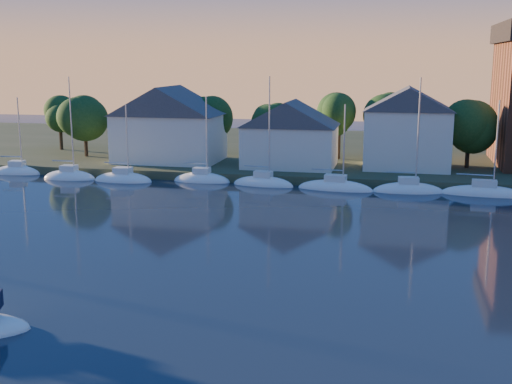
% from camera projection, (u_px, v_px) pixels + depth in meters
% --- Properties ---
extents(shoreline_land, '(160.00, 50.00, 2.00)m').
position_uv_depth(shoreline_land, '(350.00, 155.00, 95.41)').
color(shoreline_land, '#2E3A22').
rests_on(shoreline_land, ground).
extents(wooden_dock, '(120.00, 3.00, 1.00)m').
position_uv_depth(wooden_dock, '(334.00, 184.00, 73.42)').
color(wooden_dock, brown).
rests_on(wooden_dock, ground).
extents(clubhouse_west, '(13.65, 9.45, 9.64)m').
position_uv_depth(clubhouse_west, '(169.00, 123.00, 82.64)').
color(clubhouse_west, white).
rests_on(clubhouse_west, shoreline_land).
extents(clubhouse_centre, '(11.55, 8.40, 8.08)m').
position_uv_depth(clubhouse_centre, '(290.00, 133.00, 78.44)').
color(clubhouse_centre, white).
rests_on(clubhouse_centre, shoreline_land).
extents(clubhouse_east, '(10.50, 8.40, 9.80)m').
position_uv_depth(clubhouse_east, '(408.00, 127.00, 77.20)').
color(clubhouse_east, white).
rests_on(clubhouse_east, shoreline_land).
extents(tree_line, '(93.40, 5.40, 8.90)m').
position_uv_depth(tree_line, '(360.00, 114.00, 82.07)').
color(tree_line, '#362718').
rests_on(tree_line, shoreline_land).
extents(moored_fleet, '(95.50, 2.40, 12.05)m').
position_uv_depth(moored_fleet, '(368.00, 189.00, 69.68)').
color(moored_fleet, white).
rests_on(moored_fleet, ground).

